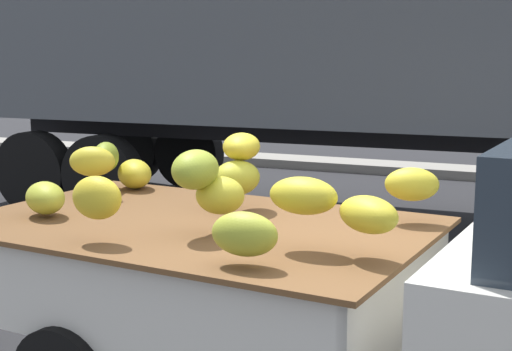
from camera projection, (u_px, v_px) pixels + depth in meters
The scene contains 2 objects.
curb_strip at pixel (505, 175), 12.32m from camera, with size 80.00×0.80×0.16m, color gray.
semi_trailer at pixel (402, 16), 8.85m from camera, with size 12.07×2.91×3.95m.
Camera 1 is at (1.07, -3.88, 2.10)m, focal length 51.53 mm.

